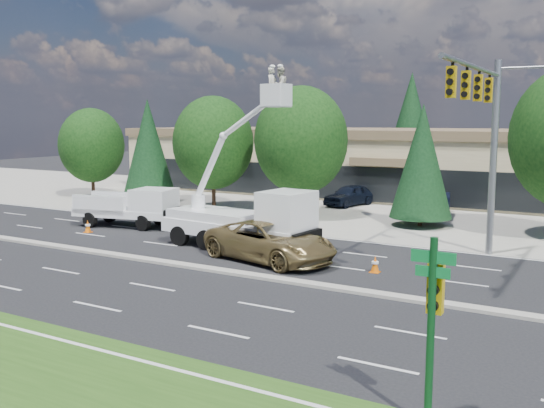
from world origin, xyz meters
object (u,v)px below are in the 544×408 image
Objects in this scene: signal_mast at (487,125)px; street_sign_pole at (433,312)px; utility_pickup at (133,211)px; minivan at (270,241)px; bucket_truck at (248,213)px.

signal_mast reaches higher than street_sign_pole.
minivan is (11.42, -3.49, -0.06)m from utility_pickup.
street_sign_pole is at bearing -82.73° from signal_mast.
street_sign_pole is (1.97, -15.45, -3.61)m from signal_mast.
minivan is (-10.28, 11.20, -1.55)m from street_sign_pole.
bucket_truck reaches higher than minivan.
utility_pickup is at bearing 173.17° from bucket_truck.
street_sign_pole is 17.53m from bucket_truck.
signal_mast reaches higher than utility_pickup.
bucket_truck is at bearing -24.63° from utility_pickup.
minivan is (1.98, -1.32, -0.98)m from bucket_truck.
street_sign_pole is 0.62× the size of minivan.
street_sign_pole reaches higher than minivan.
signal_mast is at bearing -9.50° from utility_pickup.
utility_pickup is at bearing 145.90° from street_sign_pole.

